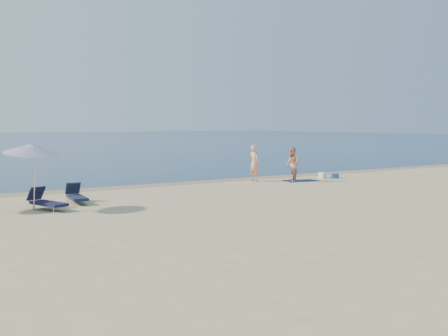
{
  "coord_description": "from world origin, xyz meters",
  "views": [
    {
      "loc": [
        -15.09,
        -5.91,
        3.13
      ],
      "look_at": [
        -0.48,
        16.0,
        1.0
      ],
      "focal_mm": 45.0,
      "sensor_mm": 36.0,
      "label": 1
    }
  ],
  "objects_px": {
    "person_right": "(292,164)",
    "blue_cooler": "(335,176)",
    "person_left": "(254,163)",
    "umbrella_near": "(32,148)"
  },
  "relations": [
    {
      "from": "blue_cooler",
      "to": "person_right",
      "type": "bearing_deg",
      "value": -159.52
    },
    {
      "from": "person_left",
      "to": "person_right",
      "type": "xyz_separation_m",
      "value": [
        1.61,
        -1.2,
        -0.07
      ]
    },
    {
      "from": "person_left",
      "to": "person_right",
      "type": "distance_m",
      "value": 2.01
    },
    {
      "from": "blue_cooler",
      "to": "umbrella_near",
      "type": "xyz_separation_m",
      "value": [
        -17.29,
        -2.27,
        2.07
      ]
    },
    {
      "from": "blue_cooler",
      "to": "person_left",
      "type": "bearing_deg",
      "value": -172.98
    },
    {
      "from": "blue_cooler",
      "to": "umbrella_near",
      "type": "relative_size",
      "value": 0.16
    },
    {
      "from": "person_left",
      "to": "umbrella_near",
      "type": "relative_size",
      "value": 0.76
    },
    {
      "from": "person_left",
      "to": "umbrella_near",
      "type": "bearing_deg",
      "value": 101.41
    },
    {
      "from": "person_left",
      "to": "umbrella_near",
      "type": "distance_m",
      "value": 13.18
    },
    {
      "from": "person_right",
      "to": "blue_cooler",
      "type": "bearing_deg",
      "value": 114.02
    }
  ]
}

